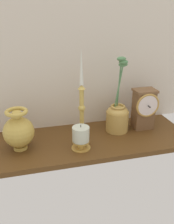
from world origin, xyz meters
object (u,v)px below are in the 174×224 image
at_px(brass_vase_jar, 118,116).
at_px(candlestick_tall_left, 82,107).
at_px(brass_vase_bulbous, 19,131).
at_px(mantel_clock, 144,108).
at_px(pillar_candle_front, 81,137).

bearing_deg(brass_vase_jar, candlestick_tall_left, 175.12).
relative_size(brass_vase_bulbous, brass_vase_jar, 0.49).
distance_m(mantel_clock, brass_vase_bulbous, 0.62).
height_order(candlestick_tall_left, pillar_candle_front, candlestick_tall_left).
xyz_separation_m(brass_vase_jar, pillar_candle_front, (-0.22, -0.12, -0.03)).
bearing_deg(candlestick_tall_left, pillar_candle_front, -104.98).
bearing_deg(candlestick_tall_left, mantel_clock, -3.60).
bearing_deg(brass_vase_bulbous, pillar_candle_front, -13.28).
relative_size(mantel_clock, pillar_candle_front, 1.80).
xyz_separation_m(mantel_clock, brass_vase_bulbous, (-0.62, -0.06, -0.02)).
xyz_separation_m(brass_vase_bulbous, pillar_candle_front, (0.26, -0.06, -0.03)).
relative_size(brass_vase_jar, pillar_candle_front, 3.26).
bearing_deg(brass_vase_bulbous, candlestick_tall_left, 14.36).
xyz_separation_m(mantel_clock, candlestick_tall_left, (-0.32, 0.02, 0.03)).
distance_m(candlestick_tall_left, brass_vase_bulbous, 0.31).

